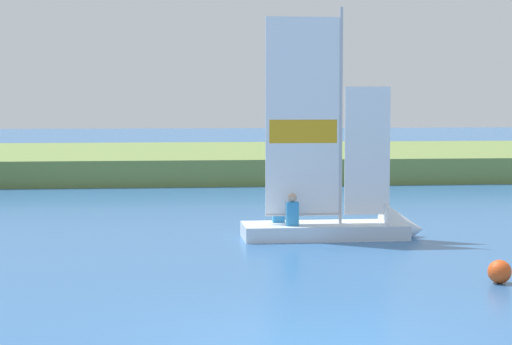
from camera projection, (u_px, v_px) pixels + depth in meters
The scene contains 4 objects.
ground_plane at pixel (299, 342), 13.09m from camera, with size 200.00×200.00×0.00m, color #2D609E.
shore_bank at pixel (193, 161), 44.16m from camera, with size 80.00×15.72×1.02m, color olive.
sailboat at pixel (355, 219), 22.98m from camera, with size 4.36×1.47×5.93m.
channel_buoy at pixel (500, 272), 17.25m from camera, with size 0.43×0.43×0.43m, color #E54C19.
Camera 1 is at (-2.00, -12.73, 3.28)m, focal length 67.67 mm.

